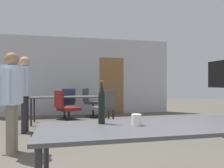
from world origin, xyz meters
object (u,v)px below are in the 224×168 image
office_chair_side_rolled (91,104)px  office_chair_far_left (66,111)px  office_chair_far_right (104,110)px  person_far_watching (24,86)px  beer_bottle (102,103)px  drink_cup (136,120)px  office_chair_mid_tucked (66,105)px  person_near_casual (11,92)px

office_chair_side_rolled → office_chair_far_left: office_chair_side_rolled is taller
office_chair_side_rolled → office_chair_far_right: bearing=28.8°
office_chair_far_right → office_chair_side_rolled: office_chair_side_rolled is taller
person_far_watching → office_chair_far_right: 1.95m
beer_bottle → drink_cup: (0.28, -0.15, -0.14)m
office_chair_far_right → office_chair_far_left: (-0.93, 0.12, -0.00)m
beer_bottle → drink_cup: size_ratio=4.06×
office_chair_mid_tucked → office_chair_far_left: bearing=-118.8°
person_far_watching → drink_cup: 3.74m
office_chair_far_right → office_chair_side_rolled: (-0.09, 1.80, 0.00)m
person_near_casual → office_chair_mid_tucked: size_ratio=1.69×
person_near_casual → office_chair_far_left: 2.04m
person_far_watching → office_chair_side_rolled: (1.76, 1.94, -0.60)m
person_near_casual → office_chair_mid_tucked: 3.31m
office_chair_far_right → office_chair_far_left: office_chair_far_right is taller
office_chair_far_right → office_chair_side_rolled: bearing=74.7°
office_chair_far_right → office_chair_side_rolled: size_ratio=1.00×
person_far_watching → office_chair_side_rolled: 2.69m
drink_cup → office_chair_side_rolled: bearing=86.9°
office_chair_mid_tucked → office_chair_side_rolled: office_chair_mid_tucked is taller
office_chair_far_right → office_chair_mid_tucked: office_chair_mid_tucked is taller
person_far_watching → office_chair_side_rolled: size_ratio=1.83×
office_chair_mid_tucked → office_chair_side_rolled: (0.82, 0.30, -0.01)m
office_chair_mid_tucked → drink_cup: size_ratio=9.74×
office_chair_far_left → beer_bottle: (0.26, -3.54, 0.49)m
office_chair_far_left → office_chair_far_right: bearing=57.6°
person_near_casual → drink_cup: bearing=-137.1°
beer_bottle → office_chair_side_rolled: bearing=83.8°
person_near_casual → office_chair_mid_tucked: person_near_casual is taller
office_chair_mid_tucked → drink_cup: 5.10m
drink_cup → person_far_watching: bearing=113.3°
beer_bottle → office_chair_mid_tucked: bearing=92.9°
person_far_watching → office_chair_far_left: person_far_watching is taller
office_chair_side_rolled → drink_cup: size_ratio=9.66×
person_far_watching → beer_bottle: 3.49m
person_near_casual → office_chair_mid_tucked: bearing=-9.6°
beer_bottle → office_chair_far_right: bearing=79.0°
person_far_watching → office_chair_far_right: bearing=-81.4°
office_chair_far_right → beer_bottle: (-0.66, -3.41, 0.49)m
office_chair_side_rolled → beer_bottle: (-0.57, -5.22, 0.49)m
office_chair_side_rolled → office_chair_far_left: size_ratio=1.01×
office_chair_far_left → drink_cup: office_chair_far_left is taller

